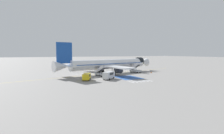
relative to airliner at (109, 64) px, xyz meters
name	(u,v)px	position (x,y,z in m)	size (l,w,h in m)	color
ground_plane	(115,73)	(2.16, -0.38, -3.64)	(600.00, 600.00, 0.00)	gray
apron_leadline_yellow	(111,73)	(0.63, 0.16, -3.64)	(0.20, 78.20, 0.01)	gold
apron_stand_patch_blue	(128,77)	(0.63, -13.33, -3.64)	(6.85, 9.03, 0.01)	#2856A8
apron_walkway_bar_0	(131,82)	(-2.97, -21.06, -3.64)	(0.44, 3.60, 0.01)	silver
apron_walkway_bar_1	(134,82)	(-1.77, -21.06, -3.64)	(0.44, 3.60, 0.01)	silver
apron_walkway_bar_2	(138,81)	(-0.57, -21.06, -3.64)	(0.44, 3.60, 0.01)	silver
apron_walkway_bar_3	(142,81)	(0.63, -21.06, -3.64)	(0.44, 3.60, 0.01)	silver
apron_walkway_bar_4	(145,81)	(1.83, -21.06, -3.64)	(0.44, 3.60, 0.01)	silver
apron_walkway_bar_5	(148,80)	(3.03, -21.06, -3.64)	(0.44, 3.60, 0.01)	silver
airliner	(109,64)	(0.00, 0.00, 0.00)	(43.58, 31.10, 11.39)	silver
boarding_stairs_forward	(135,70)	(10.82, -1.91, -2.62)	(3.28, 5.54, 4.20)	#ADB2BA
boarding_stairs_aft	(101,73)	(-5.79, -5.98, -2.67)	(3.28, 5.54, 3.87)	#ADB2BA
fuel_tanker	(80,65)	(-5.49, 23.42, -1.79)	(9.63, 3.00, 3.63)	#38383D
service_van_0	(109,75)	(-6.51, -14.14, -2.28)	(4.94, 4.63, 2.29)	silver
service_van_1	(87,76)	(-13.20, -13.31, -2.47)	(3.55, 4.67, 1.94)	yellow
ground_crew_0	(112,73)	(-1.66, -6.23, -2.73)	(0.42, 0.49, 1.59)	black
ground_crew_1	(115,72)	(-0.34, -5.95, -2.67)	(0.25, 0.44, 1.69)	#2D2D33
ground_crew_2	(121,71)	(3.63, -2.70, -2.59)	(0.46, 0.47, 1.81)	#191E38
traffic_cone_0	(151,72)	(15.55, -6.06, -3.33)	(0.56, 0.56, 0.63)	orange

